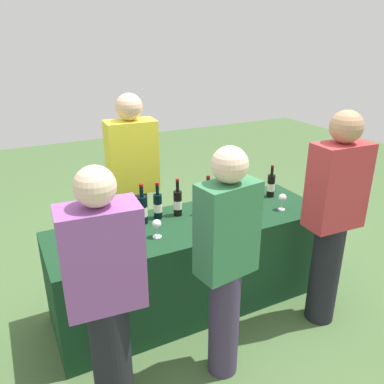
{
  "coord_description": "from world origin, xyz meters",
  "views": [
    {
      "loc": [
        -1.26,
        -2.47,
        2.13
      ],
      "look_at": [
        0.0,
        0.0,
        1.02
      ],
      "focal_mm": 36.56,
      "sensor_mm": 36.0,
      "label": 1
    }
  ],
  "objects_px": {
    "wine_bottle_5": "(236,194)",
    "wine_bottle_7": "(271,185)",
    "wine_glass_0": "(105,241)",
    "wine_glass_2": "(203,216)",
    "guest_0": "(106,294)",
    "wine_bottle_6": "(244,189)",
    "wine_bottle_3": "(178,203)",
    "guest_1": "(226,260)",
    "wine_bottle_1": "(142,209)",
    "wine_bottle_2": "(158,206)",
    "guest_2": "(333,216)",
    "wine_glass_1": "(157,225)",
    "wine_glass_3": "(235,205)",
    "wine_bottle_0": "(93,217)",
    "wine_glass_4": "(282,198)",
    "server_pouring": "(133,182)",
    "wine_bottle_4": "(208,200)"
  },
  "relations": [
    {
      "from": "wine_bottle_2",
      "to": "wine_bottle_7",
      "type": "distance_m",
      "value": 1.08
    },
    {
      "from": "wine_glass_0",
      "to": "wine_bottle_3",
      "type": "bearing_deg",
      "value": 27.1
    },
    {
      "from": "wine_glass_1",
      "to": "guest_1",
      "type": "bearing_deg",
      "value": -72.57
    },
    {
      "from": "wine_glass_0",
      "to": "wine_glass_4",
      "type": "bearing_deg",
      "value": 2.03
    },
    {
      "from": "wine_glass_1",
      "to": "wine_glass_3",
      "type": "bearing_deg",
      "value": 2.92
    },
    {
      "from": "wine_glass_0",
      "to": "guest_0",
      "type": "height_order",
      "value": "guest_0"
    },
    {
      "from": "wine_glass_2",
      "to": "wine_glass_3",
      "type": "xyz_separation_m",
      "value": [
        0.32,
        0.06,
        0.0
      ]
    },
    {
      "from": "wine_bottle_0",
      "to": "wine_bottle_1",
      "type": "distance_m",
      "value": 0.38
    },
    {
      "from": "wine_bottle_4",
      "to": "wine_bottle_3",
      "type": "bearing_deg",
      "value": 158.78
    },
    {
      "from": "wine_glass_2",
      "to": "wine_glass_0",
      "type": "bearing_deg",
      "value": -175.72
    },
    {
      "from": "wine_bottle_2",
      "to": "wine_bottle_5",
      "type": "bearing_deg",
      "value": -6.39
    },
    {
      "from": "wine_bottle_7",
      "to": "wine_glass_4",
      "type": "relative_size",
      "value": 2.1
    },
    {
      "from": "wine_bottle_1",
      "to": "wine_bottle_4",
      "type": "bearing_deg",
      "value": -8.71
    },
    {
      "from": "wine_bottle_6",
      "to": "wine_bottle_7",
      "type": "height_order",
      "value": "wine_bottle_6"
    },
    {
      "from": "guest_1",
      "to": "guest_2",
      "type": "bearing_deg",
      "value": -2.4
    },
    {
      "from": "wine_bottle_7",
      "to": "wine_glass_0",
      "type": "xyz_separation_m",
      "value": [
        -1.61,
        -0.33,
        0.0
      ]
    },
    {
      "from": "wine_bottle_5",
      "to": "wine_bottle_1",
      "type": "bearing_deg",
      "value": 176.79
    },
    {
      "from": "wine_bottle_3",
      "to": "guest_1",
      "type": "xyz_separation_m",
      "value": [
        -0.1,
        -0.9,
        -0.01
      ]
    },
    {
      "from": "guest_0",
      "to": "wine_glass_3",
      "type": "bearing_deg",
      "value": 31.93
    },
    {
      "from": "wine_bottle_3",
      "to": "guest_1",
      "type": "relative_size",
      "value": 0.2
    },
    {
      "from": "wine_glass_0",
      "to": "wine_glass_1",
      "type": "distance_m",
      "value": 0.41
    },
    {
      "from": "wine_bottle_6",
      "to": "wine_glass_0",
      "type": "relative_size",
      "value": 2.15
    },
    {
      "from": "server_pouring",
      "to": "wine_bottle_2",
      "type": "bearing_deg",
      "value": 96.95
    },
    {
      "from": "wine_glass_0",
      "to": "guest_2",
      "type": "xyz_separation_m",
      "value": [
        1.57,
        -0.44,
        0.03
      ]
    },
    {
      "from": "wine_glass_2",
      "to": "guest_0",
      "type": "relative_size",
      "value": 0.09
    },
    {
      "from": "wine_bottle_0",
      "to": "wine_bottle_5",
      "type": "xyz_separation_m",
      "value": [
        1.2,
        -0.08,
        -0.01
      ]
    },
    {
      "from": "wine_bottle_4",
      "to": "guest_2",
      "type": "distance_m",
      "value": 0.96
    },
    {
      "from": "wine_bottle_5",
      "to": "guest_1",
      "type": "height_order",
      "value": "guest_1"
    },
    {
      "from": "wine_glass_0",
      "to": "wine_bottle_1",
      "type": "bearing_deg",
      "value": 41.83
    },
    {
      "from": "guest_2",
      "to": "guest_0",
      "type": "bearing_deg",
      "value": -174.95
    },
    {
      "from": "wine_bottle_5",
      "to": "guest_2",
      "type": "height_order",
      "value": "guest_2"
    },
    {
      "from": "wine_bottle_0",
      "to": "wine_bottle_7",
      "type": "height_order",
      "value": "wine_bottle_0"
    },
    {
      "from": "wine_bottle_2",
      "to": "wine_bottle_5",
      "type": "height_order",
      "value": "wine_bottle_2"
    },
    {
      "from": "wine_glass_0",
      "to": "guest_0",
      "type": "xyz_separation_m",
      "value": [
        -0.14,
        -0.5,
        -0.04
      ]
    },
    {
      "from": "wine_bottle_2",
      "to": "wine_glass_2",
      "type": "relative_size",
      "value": 2.18
    },
    {
      "from": "wine_bottle_0",
      "to": "guest_1",
      "type": "height_order",
      "value": "guest_1"
    },
    {
      "from": "wine_bottle_7",
      "to": "wine_glass_1",
      "type": "relative_size",
      "value": 2.15
    },
    {
      "from": "wine_bottle_6",
      "to": "wine_bottle_7",
      "type": "xyz_separation_m",
      "value": [
        0.29,
        -0.01,
        -0.01
      ]
    },
    {
      "from": "wine_bottle_1",
      "to": "server_pouring",
      "type": "relative_size",
      "value": 0.19
    },
    {
      "from": "wine_glass_0",
      "to": "guest_1",
      "type": "bearing_deg",
      "value": -42.26
    },
    {
      "from": "wine_bottle_3",
      "to": "wine_bottle_7",
      "type": "height_order",
      "value": "wine_bottle_3"
    },
    {
      "from": "wine_bottle_5",
      "to": "wine_bottle_7",
      "type": "xyz_separation_m",
      "value": [
        0.39,
        0.03,
        -0.0
      ]
    },
    {
      "from": "wine_glass_2",
      "to": "guest_2",
      "type": "distance_m",
      "value": 0.95
    },
    {
      "from": "wine_bottle_3",
      "to": "wine_glass_0",
      "type": "height_order",
      "value": "wine_bottle_3"
    },
    {
      "from": "wine_bottle_5",
      "to": "guest_0",
      "type": "relative_size",
      "value": 0.19
    },
    {
      "from": "wine_glass_2",
      "to": "guest_2",
      "type": "relative_size",
      "value": 0.08
    },
    {
      "from": "wine_bottle_2",
      "to": "server_pouring",
      "type": "distance_m",
      "value": 0.49
    },
    {
      "from": "wine_glass_0",
      "to": "guest_2",
      "type": "distance_m",
      "value": 1.63
    },
    {
      "from": "wine_bottle_5",
      "to": "wine_glass_4",
      "type": "bearing_deg",
      "value": -39.6
    },
    {
      "from": "wine_bottle_2",
      "to": "wine_glass_4",
      "type": "distance_m",
      "value": 1.04
    }
  ]
}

